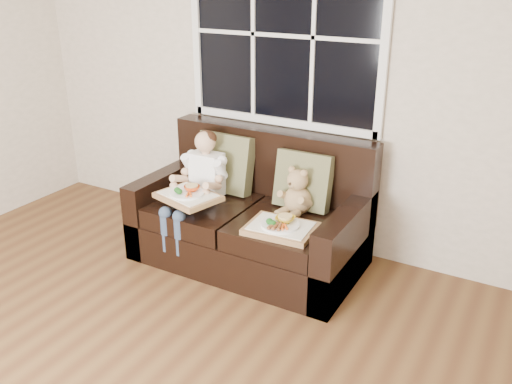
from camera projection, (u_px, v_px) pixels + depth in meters
The scene contains 8 objects.
window_back at pixel (283, 35), 4.02m from camera, with size 1.62×0.04×1.37m.
loveseat at pixel (253, 221), 4.17m from camera, with size 1.70×0.92×0.96m.
pillow_left at pixel (226, 163), 4.30m from camera, with size 0.46×0.22×0.47m.
pillow_right at pixel (303, 181), 4.00m from camera, with size 0.43×0.20×0.44m.
child at pixel (200, 178), 4.13m from camera, with size 0.36×0.59×0.81m.
teddy_bear at pixel (297, 195), 3.93m from camera, with size 0.24×0.29×0.36m.
tray_left at pixel (188, 195), 3.96m from camera, with size 0.51×0.43×0.10m.
tray_right at pixel (281, 227), 3.69m from camera, with size 0.49×0.38×0.11m.
Camera 1 is at (2.04, -1.24, 2.12)m, focal length 38.00 mm.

